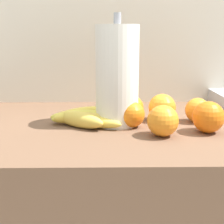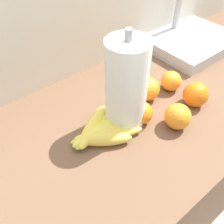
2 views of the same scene
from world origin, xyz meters
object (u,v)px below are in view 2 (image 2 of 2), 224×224
(paper_towel_roll, at_px, (126,87))
(orange_back_left, at_px, (148,89))
(banana_bunch, at_px, (101,131))
(orange_back_right, at_px, (178,116))
(orange_far_right, at_px, (196,95))
(orange_right, at_px, (171,81))
(orange_front, at_px, (141,113))
(sink_basin, at_px, (191,41))
(orange_center, at_px, (125,99))

(paper_towel_roll, bearing_deg, orange_back_left, 14.99)
(banana_bunch, distance_m, orange_back_right, 0.23)
(orange_far_right, bearing_deg, paper_towel_roll, 160.24)
(orange_right, xyz_separation_m, paper_towel_roll, (-0.23, -0.02, 0.10))
(banana_bunch, relative_size, orange_right, 3.04)
(orange_right, bearing_deg, orange_front, -165.45)
(orange_back_right, relative_size, sink_basin, 0.21)
(orange_center, relative_size, paper_towel_roll, 0.24)
(orange_far_right, relative_size, orange_back_left, 1.03)
(paper_towel_roll, bearing_deg, banana_bunch, -178.56)
(orange_back_right, bearing_deg, orange_back_left, 81.34)
(orange_far_right, relative_size, orange_right, 1.16)
(orange_back_left, height_order, orange_right, orange_back_left)
(banana_bunch, distance_m, orange_right, 0.33)
(sink_basin, bearing_deg, paper_towel_roll, -162.57)
(orange_back_left, height_order, orange_center, orange_back_left)
(orange_far_right, bearing_deg, orange_back_left, 129.85)
(orange_far_right, xyz_separation_m, orange_right, (0.00, 0.10, -0.01))
(orange_far_right, distance_m, orange_back_left, 0.15)
(paper_towel_roll, bearing_deg, sink_basin, 17.43)
(orange_front, bearing_deg, orange_right, 14.55)
(orange_center, bearing_deg, orange_right, -8.37)
(orange_far_right, bearing_deg, orange_front, 164.65)
(orange_back_right, bearing_deg, banana_bunch, 151.41)
(orange_right, xyz_separation_m, sink_basin, (0.30, 0.15, -0.01))
(orange_far_right, height_order, orange_center, orange_far_right)
(paper_towel_roll, bearing_deg, orange_right, 4.88)
(orange_back_left, bearing_deg, orange_far_right, -50.15)
(orange_far_right, height_order, orange_right, orange_far_right)
(banana_bunch, height_order, orange_front, orange_front)
(orange_center, relative_size, sink_basin, 0.20)
(banana_bunch, xyz_separation_m, orange_center, (0.14, 0.05, 0.02))
(orange_front, xyz_separation_m, orange_back_left, (0.09, 0.07, 0.00))
(orange_back_right, xyz_separation_m, sink_basin, (0.42, 0.28, -0.01))
(orange_front, xyz_separation_m, orange_back_right, (0.07, -0.08, 0.00))
(orange_front, distance_m, orange_back_right, 0.11)
(orange_right, height_order, orange_back_right, orange_back_right)
(paper_towel_roll, relative_size, sink_basin, 0.82)
(orange_right, bearing_deg, sink_basin, 26.18)
(orange_front, height_order, orange_right, same)
(orange_back_left, relative_size, paper_towel_roll, 0.26)
(banana_bunch, height_order, paper_towel_roll, paper_towel_roll)
(orange_front, relative_size, orange_far_right, 0.87)
(banana_bunch, height_order, orange_back_right, orange_back_right)
(banana_bunch, bearing_deg, orange_front, -12.12)
(orange_right, bearing_deg, orange_back_right, -132.99)
(orange_far_right, height_order, orange_back_right, orange_far_right)
(paper_towel_roll, height_order, sink_basin, paper_towel_roll)
(orange_front, xyz_separation_m, orange_center, (0.00, 0.08, 0.00))
(orange_center, height_order, sink_basin, sink_basin)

